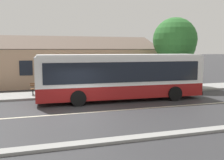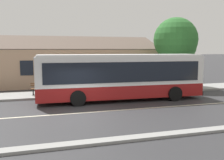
{
  "view_description": "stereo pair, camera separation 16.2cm",
  "coord_description": "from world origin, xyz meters",
  "px_view_note": "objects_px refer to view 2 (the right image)",
  "views": [
    {
      "loc": [
        -2.23,
        -13.59,
        3.55
      ],
      "look_at": [
        2.8,
        3.14,
        1.41
      ],
      "focal_mm": 40.0,
      "sensor_mm": 36.0,
      "label": 1
    },
    {
      "loc": [
        -2.08,
        -13.64,
        3.55
      ],
      "look_at": [
        2.8,
        3.14,
        1.41
      ],
      "focal_mm": 40.0,
      "sensor_mm": 36.0,
      "label": 2
    }
  ],
  "objects_px": {
    "bench_down_street": "(92,86)",
    "bus_stop_sign": "(194,72)",
    "street_tree_primary": "(177,42)",
    "transit_bus": "(121,76)",
    "bench_by_building": "(43,89)"
  },
  "relations": [
    {
      "from": "street_tree_primary",
      "to": "bus_stop_sign",
      "type": "bearing_deg",
      "value": -74.08
    },
    {
      "from": "street_tree_primary",
      "to": "bus_stop_sign",
      "type": "relative_size",
      "value": 2.69
    },
    {
      "from": "bench_down_street",
      "to": "street_tree_primary",
      "type": "bearing_deg",
      "value": 6.56
    },
    {
      "from": "bench_by_building",
      "to": "bus_stop_sign",
      "type": "bearing_deg",
      "value": -3.62
    },
    {
      "from": "bench_down_street",
      "to": "bus_stop_sign",
      "type": "height_order",
      "value": "bus_stop_sign"
    },
    {
      "from": "transit_bus",
      "to": "bench_by_building",
      "type": "bearing_deg",
      "value": 151.44
    },
    {
      "from": "transit_bus",
      "to": "bench_down_street",
      "type": "xyz_separation_m",
      "value": [
        -1.42,
        3.14,
        -1.15
      ]
    },
    {
      "from": "street_tree_primary",
      "to": "bus_stop_sign",
      "type": "distance_m",
      "value": 3.35
    },
    {
      "from": "transit_bus",
      "to": "bench_down_street",
      "type": "distance_m",
      "value": 3.63
    },
    {
      "from": "bench_down_street",
      "to": "street_tree_primary",
      "type": "xyz_separation_m",
      "value": [
        8.19,
        0.94,
        3.7
      ]
    },
    {
      "from": "street_tree_primary",
      "to": "bus_stop_sign",
      "type": "height_order",
      "value": "street_tree_primary"
    },
    {
      "from": "bench_by_building",
      "to": "street_tree_primary",
      "type": "relative_size",
      "value": 0.27
    },
    {
      "from": "transit_bus",
      "to": "street_tree_primary",
      "type": "xyz_separation_m",
      "value": [
        6.77,
        4.08,
        2.55
      ]
    },
    {
      "from": "street_tree_primary",
      "to": "bench_by_building",
      "type": "bearing_deg",
      "value": -174.38
    },
    {
      "from": "transit_bus",
      "to": "bench_by_building",
      "type": "height_order",
      "value": "transit_bus"
    }
  ]
}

